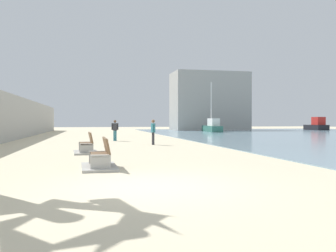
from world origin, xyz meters
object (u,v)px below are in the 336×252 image
object	(u,v)px
boat_distant	(317,125)
boat_outer	(212,127)
person_standing	(115,129)
bench_far	(86,148)
bench_near	(100,161)
person_walking	(153,130)

from	to	relation	value
boat_distant	boat_outer	xyz separation A→B (m)	(-19.45, -4.70, -0.07)
person_standing	boat_outer	bearing A→B (deg)	52.19
bench_far	boat_distant	bearing A→B (deg)	42.59
bench_far	bench_near	bearing A→B (deg)	-84.76
boat_distant	boat_outer	size ratio (longest dim) A/B	0.60
person_walking	person_standing	bearing A→B (deg)	113.18
bench_near	person_walking	size ratio (longest dim) A/B	1.33
boat_distant	person_standing	bearing A→B (deg)	-145.55
bench_far	person_walking	bearing A→B (deg)	50.10
bench_far	person_standing	size ratio (longest dim) A/B	1.36
person_standing	boat_distant	xyz separation A→B (m)	(33.77, 23.17, -0.12)
person_walking	boat_outer	world-z (taller)	boat_outer
bench_far	boat_distant	world-z (taller)	boat_distant
boat_distant	bench_far	bearing A→B (deg)	-137.41
bench_near	boat_distant	distance (m)	52.08
person_walking	boat_outer	xyz separation A→B (m)	(12.25, 23.31, -0.21)
bench_far	boat_outer	xyz separation A→B (m)	(16.30, 28.16, 0.48)
bench_far	person_standing	world-z (taller)	person_standing
bench_far	person_walking	distance (m)	6.35
bench_near	bench_far	size ratio (longest dim) A/B	0.99
person_standing	boat_distant	size ratio (longest dim) A/B	0.39
boat_distant	boat_outer	distance (m)	20.01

